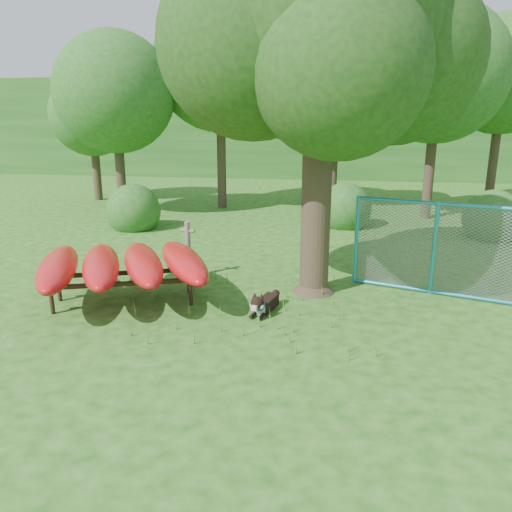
% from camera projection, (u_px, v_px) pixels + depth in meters
% --- Properties ---
extents(ground, '(80.00, 80.00, 0.00)m').
position_uv_depth(ground, '(234.00, 327.00, 8.97)').
color(ground, '#1D5210').
rests_on(ground, ground).
extents(oak_tree, '(6.21, 5.45, 7.67)m').
position_uv_depth(oak_tree, '(320.00, 36.00, 9.44)').
color(oak_tree, '#35281D').
rests_on(oak_tree, ground).
extents(wooden_post, '(0.36, 0.15, 1.32)m').
position_uv_depth(wooden_post, '(188.00, 248.00, 11.58)').
color(wooden_post, '#6D6552').
rests_on(wooden_post, ground).
extents(kayak_rack, '(4.27, 3.83, 1.05)m').
position_uv_depth(kayak_rack, '(122.00, 265.00, 9.90)').
color(kayak_rack, black).
rests_on(kayak_rack, ground).
extents(husky_dog, '(0.48, 1.09, 0.50)m').
position_uv_depth(husky_dog, '(264.00, 304.00, 9.57)').
color(husky_dog, black).
rests_on(husky_dog, ground).
extents(fence_section, '(3.26, 1.13, 3.31)m').
position_uv_depth(fence_section, '(434.00, 249.00, 10.37)').
color(fence_section, teal).
rests_on(fence_section, ground).
extents(wildflower_clump, '(0.10, 0.09, 0.22)m').
position_uv_depth(wildflower_clump, '(259.00, 303.00, 9.62)').
color(wildflower_clump, '#49842B').
rests_on(wildflower_clump, ground).
extents(bg_tree_a, '(4.40, 4.40, 6.70)m').
position_uv_depth(bg_tree_a, '(115.00, 93.00, 18.28)').
color(bg_tree_a, '#35281D').
rests_on(bg_tree_a, ground).
extents(bg_tree_b, '(5.20, 5.20, 8.22)m').
position_uv_depth(bg_tree_b, '(220.00, 64.00, 19.33)').
color(bg_tree_b, '#35281D').
rests_on(bg_tree_b, ground).
extents(bg_tree_c, '(4.00, 4.00, 6.12)m').
position_uv_depth(bg_tree_c, '(336.00, 105.00, 19.98)').
color(bg_tree_c, '#35281D').
rests_on(bg_tree_c, ground).
extents(bg_tree_d, '(4.80, 4.80, 7.50)m').
position_uv_depth(bg_tree_d, '(438.00, 74.00, 17.27)').
color(bg_tree_d, '#35281D').
rests_on(bg_tree_d, ground).
extents(bg_tree_e, '(4.60, 4.60, 7.55)m').
position_uv_depth(bg_tree_e, '(504.00, 75.00, 19.61)').
color(bg_tree_e, '#35281D').
rests_on(bg_tree_e, ground).
extents(bg_tree_f, '(3.60, 3.60, 5.55)m').
position_uv_depth(bg_tree_f, '(92.00, 115.00, 21.72)').
color(bg_tree_f, '#35281D').
rests_on(bg_tree_f, ground).
extents(shrub_left, '(1.80, 1.80, 1.80)m').
position_uv_depth(shrub_left, '(135.00, 228.00, 16.87)').
color(shrub_left, '#21581C').
rests_on(shrub_left, ground).
extents(shrub_right, '(1.80, 1.80, 1.80)m').
position_uv_depth(shrub_right, '(490.00, 238.00, 15.55)').
color(shrub_right, '#21581C').
rests_on(shrub_right, ground).
extents(shrub_mid, '(1.80, 1.80, 1.80)m').
position_uv_depth(shrub_mid, '(344.00, 226.00, 17.21)').
color(shrub_mid, '#21581C').
rests_on(shrub_mid, ground).
extents(wooded_hillside, '(80.00, 12.00, 6.00)m').
position_uv_depth(wooded_hillside, '(315.00, 126.00, 34.77)').
color(wooded_hillside, '#21581C').
rests_on(wooded_hillside, ground).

